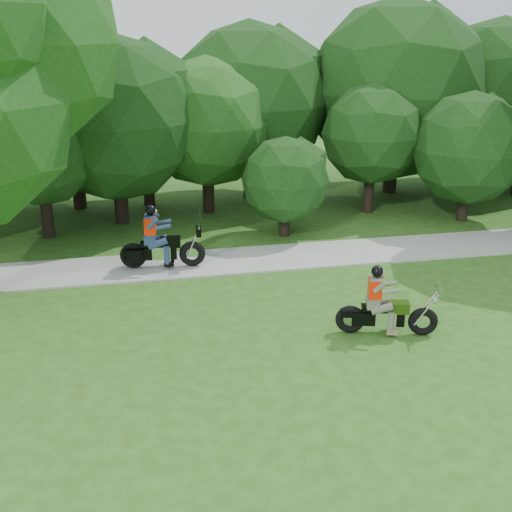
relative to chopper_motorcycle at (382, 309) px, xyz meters
name	(u,v)px	position (x,y,z in m)	size (l,w,h in m)	color
ground	(481,390)	(0.97, -2.66, -0.61)	(100.00, 100.00, 0.00)	#304D16
walkway	(343,253)	(0.97, 5.34, -0.58)	(60.00, 2.20, 0.06)	#989893
tree_line	(320,108)	(2.17, 12.00, 3.00)	(40.67, 11.06, 7.78)	black
chopper_motorcycle	(382,309)	(0.00, 0.00, 0.00)	(2.27, 1.00, 1.64)	black
touring_motorcycle	(157,245)	(-4.67, 5.17, 0.13)	(2.43, 0.87, 1.85)	black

